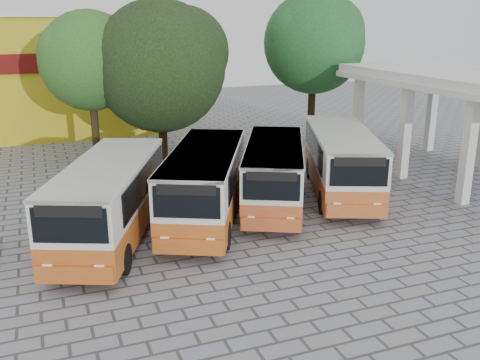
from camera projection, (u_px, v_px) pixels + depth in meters
name	position (u px, v px, depth m)	size (l,w,h in m)	color
ground	(329.00, 244.00, 19.61)	(90.00, 90.00, 0.00)	gray
shophouse_block	(10.00, 74.00, 37.85)	(20.40, 10.40, 8.30)	#B4A113
bus_far_left	(109.00, 197.00, 19.41)	(5.53, 8.88, 2.99)	#AD4E16
bus_centre_left	(205.00, 181.00, 21.32)	(5.81, 8.87, 2.98)	#B15217
bus_centre_right	(274.00, 171.00, 23.10)	(5.50, 8.33, 2.79)	#AE4C1F
bus_far_right	(341.00, 159.00, 24.61)	(5.50, 8.94, 3.01)	#B35421
tree_left	(91.00, 57.00, 29.56)	(5.80, 5.52, 8.44)	#342716
tree_middle	(161.00, 62.00, 29.83)	(7.75, 7.38, 9.05)	black
tree_right	(315.00, 39.00, 34.01)	(6.76, 6.44, 9.65)	black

